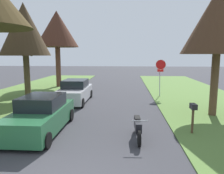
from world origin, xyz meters
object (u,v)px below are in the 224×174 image
parked_sedan_green (41,115)px  parked_sedan_silver (75,92)px  stop_sign_far (160,70)px  street_tree_left_far (57,30)px  street_tree_right_mid_a (219,20)px  curbside_mailbox (193,110)px  street_tree_left_mid_b (24,30)px  parked_motorcycle (138,127)px

parked_sedan_green → parked_sedan_silver: 6.09m
stop_sign_far → street_tree_left_far: bearing=154.3°
street_tree_right_mid_a → parked_sedan_green: size_ratio=1.57×
street_tree_left_far → curbside_mailbox: bearing=-52.6°
street_tree_left_mid_b → curbside_mailbox: street_tree_left_mid_b is taller
street_tree_right_mid_a → street_tree_left_mid_b: (-12.23, 3.58, 0.00)m
parked_sedan_green → curbside_mailbox: parked_sedan_green is taller
street_tree_left_mid_b → parked_sedan_silver: (3.76, -0.57, -4.42)m
parked_sedan_silver → parked_motorcycle: 7.84m
street_tree_right_mid_a → curbside_mailbox: (-1.95, -2.96, -4.08)m
street_tree_left_far → street_tree_right_mid_a: bearing=-40.2°
stop_sign_far → street_tree_right_mid_a: 6.49m
stop_sign_far → parked_sedan_green: 10.68m
parked_sedan_silver → curbside_mailbox: parked_sedan_silver is taller
parked_sedan_silver → stop_sign_far: bearing=20.4°
street_tree_left_mid_b → parked_sedan_green: (3.77, -6.66, -4.42)m
street_tree_left_far → parked_motorcycle: street_tree_left_far is taller
stop_sign_far → parked_sedan_green: bearing=-127.0°
parked_sedan_green → street_tree_right_mid_a: bearing=20.0°
street_tree_left_far → parked_sedan_green: size_ratio=1.75×
street_tree_right_mid_a → street_tree_left_mid_b: street_tree_left_mid_b is taller
parked_sedan_green → street_tree_left_far: bearing=104.9°
stop_sign_far → street_tree_left_far: size_ratio=0.38×
parked_motorcycle → street_tree_left_mid_b: bearing=137.8°
parked_sedan_green → parked_motorcycle: bearing=-7.4°
parked_sedan_silver → street_tree_left_mid_b: bearing=171.3°
street_tree_left_far → curbside_mailbox: street_tree_left_far is taller
curbside_mailbox → stop_sign_far: bearing=91.0°
street_tree_left_far → parked_sedan_green: bearing=-75.1°
street_tree_left_mid_b → street_tree_left_far: 6.59m
stop_sign_far → street_tree_left_mid_b: street_tree_left_mid_b is taller
street_tree_right_mid_a → street_tree_left_far: 15.69m
parked_sedan_silver → curbside_mailbox: 8.84m
street_tree_left_far → parked_sedan_silver: (3.50, -7.11, -5.19)m
stop_sign_far → parked_sedan_silver: bearing=-159.6°
street_tree_left_mid_b → parked_motorcycle: 11.69m
street_tree_left_mid_b → parked_sedan_green: street_tree_left_mid_b is taller
street_tree_left_far → parked_sedan_silver: street_tree_left_far is taller
parked_sedan_green → parked_sedan_silver: (-0.01, 6.09, 0.00)m
stop_sign_far → street_tree_left_mid_b: (-10.14, -1.79, 2.97)m
street_tree_left_mid_b → parked_motorcycle: bearing=-42.2°
street_tree_right_mid_a → parked_motorcycle: bearing=-139.8°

